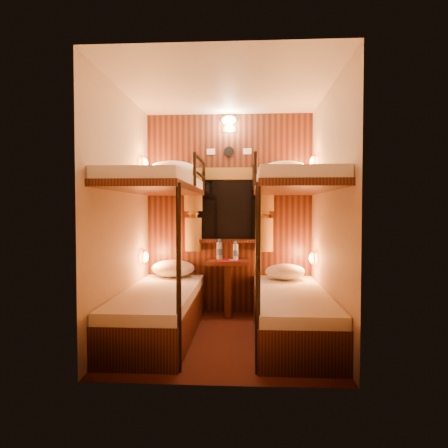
# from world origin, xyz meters

# --- Properties ---
(floor) EXTENTS (2.10, 2.10, 0.00)m
(floor) POSITION_xyz_m (0.00, 0.00, 0.00)
(floor) COLOR #3C1410
(floor) RESTS_ON ground
(ceiling) EXTENTS (2.10, 2.10, 0.00)m
(ceiling) POSITION_xyz_m (0.00, 0.00, 2.40)
(ceiling) COLOR silver
(ceiling) RESTS_ON wall_back
(wall_back) EXTENTS (2.40, 0.00, 2.40)m
(wall_back) POSITION_xyz_m (0.00, 1.05, 1.20)
(wall_back) COLOR #C6B293
(wall_back) RESTS_ON floor
(wall_front) EXTENTS (2.40, 0.00, 2.40)m
(wall_front) POSITION_xyz_m (0.00, -1.05, 1.20)
(wall_front) COLOR #C6B293
(wall_front) RESTS_ON floor
(wall_left) EXTENTS (0.00, 2.40, 2.40)m
(wall_left) POSITION_xyz_m (-1.00, 0.00, 1.20)
(wall_left) COLOR #C6B293
(wall_left) RESTS_ON floor
(wall_right) EXTENTS (0.00, 2.40, 2.40)m
(wall_right) POSITION_xyz_m (1.00, 0.00, 1.20)
(wall_right) COLOR #C6B293
(wall_right) RESTS_ON floor
(back_panel) EXTENTS (2.00, 0.03, 2.40)m
(back_panel) POSITION_xyz_m (0.00, 1.04, 1.20)
(back_panel) COLOR #32140E
(back_panel) RESTS_ON floor
(bunk_left) EXTENTS (0.72, 1.90, 1.82)m
(bunk_left) POSITION_xyz_m (-0.65, 0.07, 0.56)
(bunk_left) COLOR #32140E
(bunk_left) RESTS_ON floor
(bunk_right) EXTENTS (0.72, 1.90, 1.82)m
(bunk_right) POSITION_xyz_m (0.65, 0.07, 0.56)
(bunk_right) COLOR #32140E
(bunk_right) RESTS_ON floor
(window) EXTENTS (1.00, 0.12, 0.79)m
(window) POSITION_xyz_m (0.00, 1.00, 1.18)
(window) COLOR black
(window) RESTS_ON back_panel
(curtains) EXTENTS (1.10, 0.22, 1.00)m
(curtains) POSITION_xyz_m (0.00, 0.97, 1.26)
(curtains) COLOR olive
(curtains) RESTS_ON back_panel
(back_fixtures) EXTENTS (0.54, 0.09, 0.48)m
(back_fixtures) POSITION_xyz_m (0.00, 1.00, 2.25)
(back_fixtures) COLOR black
(back_fixtures) RESTS_ON back_panel
(reading_lamps) EXTENTS (2.00, 0.20, 1.25)m
(reading_lamps) POSITION_xyz_m (-0.00, 0.70, 1.24)
(reading_lamps) COLOR orange
(reading_lamps) RESTS_ON wall_left
(table) EXTENTS (0.50, 0.34, 0.66)m
(table) POSITION_xyz_m (0.00, 0.85, 0.41)
(table) COLOR #5F2815
(table) RESTS_ON floor
(bottle_left) EXTENTS (0.07, 0.07, 0.25)m
(bottle_left) POSITION_xyz_m (-0.11, 0.90, 0.76)
(bottle_left) COLOR #99BFE5
(bottle_left) RESTS_ON table
(bottle_right) EXTENTS (0.07, 0.07, 0.22)m
(bottle_right) POSITION_xyz_m (0.08, 0.86, 0.75)
(bottle_right) COLOR #99BFE5
(bottle_right) RESTS_ON table
(sachet_a) EXTENTS (0.08, 0.06, 0.01)m
(sachet_a) POSITION_xyz_m (0.07, 0.84, 0.65)
(sachet_a) COLOR silver
(sachet_a) RESTS_ON table
(sachet_b) EXTENTS (0.10, 0.08, 0.01)m
(sachet_b) POSITION_xyz_m (0.05, 0.87, 0.65)
(sachet_b) COLOR silver
(sachet_b) RESTS_ON table
(pillow_lower_left) EXTENTS (0.51, 0.36, 0.20)m
(pillow_lower_left) POSITION_xyz_m (-0.65, 0.81, 0.56)
(pillow_lower_left) COLOR white
(pillow_lower_left) RESTS_ON bunk_left
(pillow_lower_right) EXTENTS (0.45, 0.32, 0.18)m
(pillow_lower_right) POSITION_xyz_m (0.65, 0.71, 0.54)
(pillow_lower_right) COLOR white
(pillow_lower_right) RESTS_ON bunk_right
(pillow_upper_left) EXTENTS (0.58, 0.42, 0.23)m
(pillow_upper_left) POSITION_xyz_m (-0.65, 0.80, 1.70)
(pillow_upper_left) COLOR white
(pillow_upper_left) RESTS_ON bunk_left
(pillow_upper_right) EXTENTS (0.54, 0.39, 0.21)m
(pillow_upper_right) POSITION_xyz_m (0.65, 0.75, 1.69)
(pillow_upper_right) COLOR white
(pillow_upper_right) RESTS_ON bunk_right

